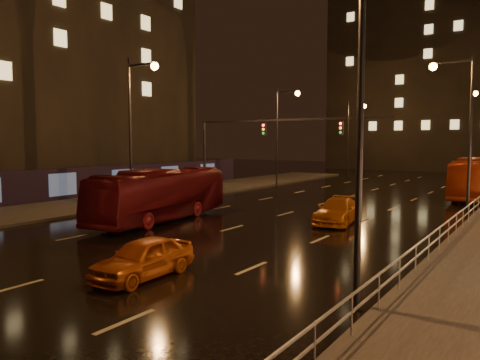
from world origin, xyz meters
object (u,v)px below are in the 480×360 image
object	(u,v)px
bus_red	(161,195)
taxi_far	(337,211)
taxi_near	(143,258)
bus_curb	(477,178)

from	to	relation	value
bus_red	taxi_far	bearing A→B (deg)	20.40
bus_red	taxi_near	world-z (taller)	bus_red
bus_curb	taxi_far	size ratio (longest dim) A/B	2.52
bus_red	taxi_far	distance (m)	10.08
bus_curb	taxi_far	bearing A→B (deg)	-107.07
taxi_near	taxi_far	distance (m)	13.65
bus_curb	taxi_far	xyz separation A→B (m)	(-5.00, -16.88, -0.96)
bus_curb	taxi_near	world-z (taller)	bus_curb
bus_red	taxi_near	distance (m)	11.58
bus_red	bus_curb	world-z (taller)	bus_curb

